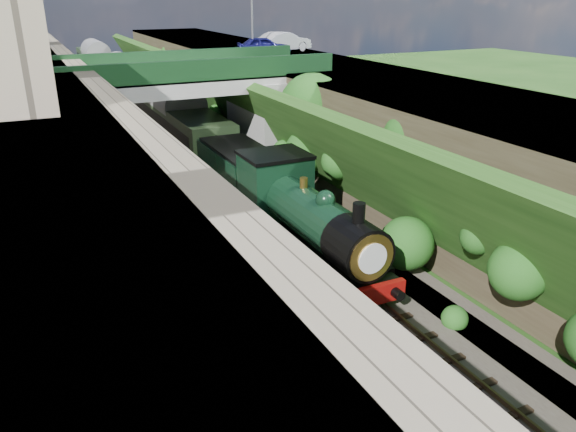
{
  "coord_description": "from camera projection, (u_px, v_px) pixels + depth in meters",
  "views": [
    {
      "loc": [
        -8.61,
        -8.62,
        10.61
      ],
      "look_at": [
        0.0,
        9.32,
        2.64
      ],
      "focal_mm": 35.0,
      "sensor_mm": 36.0,
      "label": 1
    }
  ],
  "objects": [
    {
      "name": "ground",
      "position": [
        442.0,
        430.0,
        14.61
      ],
      "size": [
        160.0,
        160.0,
        0.0
      ],
      "primitive_type": "plane",
      "color": "#1E4714",
      "rests_on": "ground"
    },
    {
      "name": "trackbed",
      "position": [
        205.0,
        194.0,
        31.32
      ],
      "size": [
        10.0,
        90.0,
        0.2
      ],
      "primitive_type": "cube",
      "color": "#473F38",
      "rests_on": "ground"
    },
    {
      "name": "retaining_wall",
      "position": [
        95.0,
        146.0,
        27.84
      ],
      "size": [
        1.0,
        90.0,
        7.0
      ],
      "primitive_type": "cube",
      "color": "#756B56",
      "rests_on": "ground"
    },
    {
      "name": "street_plateau_left",
      "position": [
        18.0,
        154.0,
        26.44
      ],
      "size": [
        6.0,
        90.0,
        7.0
      ],
      "primitive_type": "cube",
      "color": "#262628",
      "rests_on": "ground"
    },
    {
      "name": "street_plateau_right",
      "position": [
        353.0,
        124.0,
        34.01
      ],
      "size": [
        8.0,
        90.0,
        6.25
      ],
      "primitive_type": "cube",
      "color": "#262628",
      "rests_on": "ground"
    },
    {
      "name": "embankment_slope",
      "position": [
        303.0,
        150.0,
        30.45
      ],
      "size": [
        4.73,
        90.0,
        6.42
      ],
      "color": "#1E4714",
      "rests_on": "ground"
    },
    {
      "name": "track_left",
      "position": [
        170.0,
        197.0,
        30.46
      ],
      "size": [
        2.5,
        90.0,
        0.2
      ],
      "color": "black",
      "rests_on": "trackbed"
    },
    {
      "name": "track_right",
      "position": [
        226.0,
        189.0,
        31.74
      ],
      "size": [
        2.5,
        90.0,
        0.2
      ],
      "color": "black",
      "rests_on": "trackbed"
    },
    {
      "name": "road_bridge",
      "position": [
        196.0,
        109.0,
        33.56
      ],
      "size": [
        16.0,
        6.4,
        7.25
      ],
      "color": "gray",
      "rests_on": "ground"
    },
    {
      "name": "tree",
      "position": [
        312.0,
        108.0,
        30.81
      ],
      "size": [
        3.6,
        3.8,
        6.6
      ],
      "color": "black",
      "rests_on": "ground"
    },
    {
      "name": "lamppost",
      "position": [
        252.0,
        8.0,
        39.5
      ],
      "size": [
        0.87,
        0.15,
        6.0
      ],
      "color": "gray",
      "rests_on": "street_plateau_right"
    },
    {
      "name": "car_blue",
      "position": [
        264.0,
        46.0,
        40.89
      ],
      "size": [
        4.19,
        2.4,
        1.34
      ],
      "primitive_type": "imported",
      "rotation": [
        0.0,
        0.0,
        1.35
      ],
      "color": "navy",
      "rests_on": "street_plateau_right"
    },
    {
      "name": "car_silver",
      "position": [
        284.0,
        42.0,
        43.38
      ],
      "size": [
        4.82,
        2.78,
        1.5
      ],
      "primitive_type": "imported",
      "rotation": [
        0.0,
        0.0,
        1.85
      ],
      "color": "#B2B2B7",
      "rests_on": "street_plateau_right"
    },
    {
      "name": "locomotive",
      "position": [
        305.0,
        221.0,
        22.93
      ],
      "size": [
        3.1,
        10.22,
        3.83
      ],
      "color": "black",
      "rests_on": "trackbed"
    },
    {
      "name": "tender",
      "position": [
        240.0,
        177.0,
        29.2
      ],
      "size": [
        2.7,
        6.0,
        3.05
      ],
      "color": "black",
      "rests_on": "trackbed"
    },
    {
      "name": "coach_front",
      "position": [
        176.0,
        122.0,
        39.58
      ],
      "size": [
        2.9,
        18.0,
        3.7
      ],
      "color": "black",
      "rests_on": "trackbed"
    },
    {
      "name": "coach_middle",
      "position": [
        125.0,
        85.0,
        55.32
      ],
      "size": [
        2.9,
        18.0,
        3.7
      ],
      "color": "black",
      "rests_on": "trackbed"
    },
    {
      "name": "coach_rear",
      "position": [
        97.0,
        64.0,
        71.05
      ],
      "size": [
        2.9,
        18.0,
        3.7
      ],
      "color": "black",
      "rests_on": "trackbed"
    }
  ]
}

